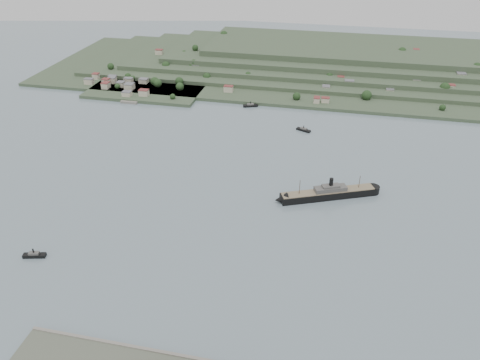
# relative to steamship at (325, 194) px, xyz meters

# --- Properties ---
(ground) EXTENTS (1400.00, 1400.00, 0.00)m
(ground) POSITION_rel_steamship_xyz_m (-50.61, -34.35, -4.18)
(ground) COLOR slate
(ground) RESTS_ON ground
(far_peninsula) EXTENTS (760.00, 309.00, 30.00)m
(far_peninsula) POSITION_rel_steamship_xyz_m (-22.70, 358.75, 7.70)
(far_peninsula) COLOR #354930
(far_peninsula) RESTS_ON ground
(steamship) EXTENTS (89.16, 45.98, 22.65)m
(steamship) POSITION_rel_steamship_xyz_m (0.00, 0.00, 0.00)
(steamship) COLOR black
(steamship) RESTS_ON ground
(tugboat) EXTENTS (16.58, 7.96, 7.21)m
(tugboat) POSITION_rel_steamship_xyz_m (-199.17, -123.12, -2.42)
(tugboat) COLOR black
(tugboat) RESTS_ON ground
(ferry_west) EXTENTS (18.83, 11.09, 6.83)m
(ferry_west) POSITION_rel_steamship_xyz_m (-103.33, 190.65, -2.54)
(ferry_west) COLOR black
(ferry_west) RESTS_ON ground
(ferry_east) EXTENTS (16.98, 10.91, 6.20)m
(ferry_east) POSITION_rel_steamship_xyz_m (-31.69, 133.02, -2.69)
(ferry_east) COLOR black
(ferry_east) RESTS_ON ground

